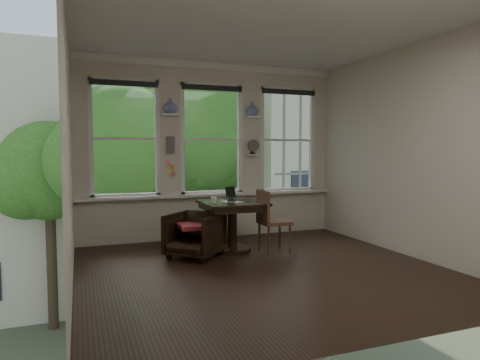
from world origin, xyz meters
name	(u,v)px	position (x,y,z in m)	size (l,w,h in m)	color
ground	(263,270)	(0.00, 0.00, 0.00)	(4.50, 4.50, 0.00)	black
ceiling	(264,28)	(0.00, 0.00, 3.00)	(4.50, 4.50, 0.00)	silver
wall_back	(211,151)	(0.00, 2.25, 1.50)	(4.50, 4.50, 0.00)	beige
wall_front	(386,152)	(0.00, -2.25, 1.50)	(4.50, 4.50, 0.00)	beige
wall_left	(69,152)	(-2.25, 0.00, 1.50)	(4.50, 4.50, 0.00)	beige
wall_right	(408,151)	(2.25, 0.00, 1.50)	(4.50, 4.50, 0.00)	beige
window_left	(125,139)	(-1.45, 2.25, 1.70)	(1.10, 0.12, 1.90)	white
window_center	(211,139)	(0.00, 2.25, 1.70)	(1.10, 0.12, 1.90)	white
window_right	(286,140)	(1.45, 2.25, 1.70)	(1.10, 0.12, 1.90)	white
shelf_left	(170,114)	(-0.72, 2.15, 2.10)	(0.26, 0.16, 0.03)	white
shelf_right	(252,117)	(0.72, 2.15, 2.10)	(0.26, 0.16, 0.03)	white
intercom	(170,145)	(-0.72, 2.18, 1.60)	(0.14, 0.06, 0.28)	#59544F
sticky_notes	(171,166)	(-0.72, 2.19, 1.25)	(0.16, 0.01, 0.24)	pink
desk_fan	(253,149)	(0.72, 2.13, 1.53)	(0.20, 0.20, 0.24)	#59544F
vase_left	(170,106)	(-0.72, 2.15, 2.24)	(0.24, 0.24, 0.25)	silver
vase_right	(252,109)	(0.72, 2.15, 2.24)	(0.24, 0.24, 0.25)	silver
table	(232,226)	(-0.03, 1.09, 0.38)	(0.90, 0.90, 0.75)	black
armchair_left	(195,235)	(-0.65, 0.93, 0.32)	(0.68, 0.70, 0.64)	black
cushion_red	(195,226)	(-0.65, 0.93, 0.45)	(0.45, 0.45, 0.06)	maroon
side_chair_right	(275,221)	(0.54, 0.82, 0.46)	(0.42, 0.42, 0.92)	#4A291A
laptop	(241,200)	(0.11, 1.11, 0.76)	(0.30, 0.19, 0.02)	black
mug	(214,200)	(-0.34, 1.00, 0.79)	(0.10, 0.10, 0.09)	white
drinking_glass	(231,200)	(-0.13, 0.85, 0.80)	(0.14, 0.14, 0.11)	white
tablet	(231,194)	(-0.03, 1.15, 0.86)	(0.16, 0.02, 0.22)	black
papers	(232,202)	(-0.03, 1.07, 0.75)	(0.22, 0.30, 0.00)	silver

